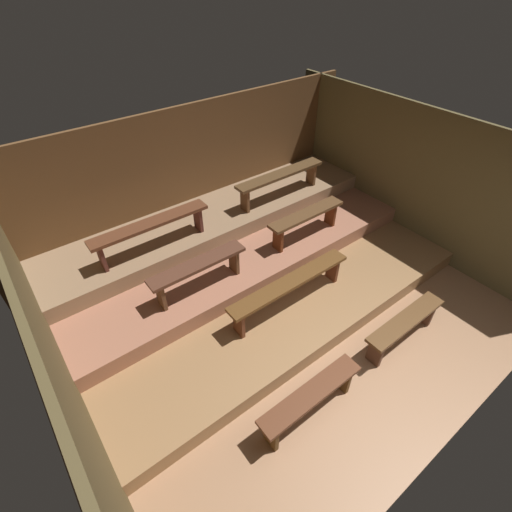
{
  "coord_description": "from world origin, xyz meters",
  "views": [
    {
      "loc": [
        -2.6,
        -0.58,
        4.12
      ],
      "look_at": [
        -0.01,
        2.79,
        0.57
      ],
      "focal_mm": 26.37,
      "sensor_mm": 36.0,
      "label": 1
    }
  ],
  "objects": [
    {
      "name": "bench_floor_left",
      "position": [
        -0.84,
        0.75,
        0.35
      ],
      "size": [
        1.33,
        0.25,
        0.44
      ],
      "color": "brown",
      "rests_on": "ground"
    },
    {
      "name": "bench_middle_left",
      "position": [
        -0.97,
        2.79,
        0.84
      ],
      "size": [
        1.37,
        0.25,
        0.44
      ],
      "color": "brown",
      "rests_on": "platform_middle"
    },
    {
      "name": "wall_left",
      "position": [
        -2.83,
        2.26,
        1.15
      ],
      "size": [
        0.06,
        5.33,
        2.3
      ],
      "primitive_type": "cube",
      "color": "brown",
      "rests_on": "ground"
    },
    {
      "name": "bench_lower_center",
      "position": [
        -0.05,
        2.0,
        0.61
      ],
      "size": [
        1.93,
        0.25,
        0.44
      ],
      "color": "brown",
      "rests_on": "platform_lower"
    },
    {
      "name": "platform_lower",
      "position": [
        0.0,
        2.86,
        0.12
      ],
      "size": [
        5.61,
        3.33,
        0.24
      ],
      "primitive_type": "cube",
      "color": "#9D7248",
      "rests_on": "ground"
    },
    {
      "name": "platform_upper",
      "position": [
        0.0,
        3.94,
        0.61
      ],
      "size": [
        5.61,
        1.17,
        0.24
      ],
      "primitive_type": "cube",
      "color": "#9B7958",
      "rests_on": "platform_middle"
    },
    {
      "name": "bench_middle_right",
      "position": [
        0.97,
        2.79,
        0.84
      ],
      "size": [
        1.37,
        0.25,
        0.44
      ],
      "color": "brown",
      "rests_on": "platform_middle"
    },
    {
      "name": "wall_right",
      "position": [
        2.83,
        2.26,
        1.15
      ],
      "size": [
        0.06,
        5.33,
        2.3
      ],
      "primitive_type": "cube",
      "color": "brown",
      "rests_on": "ground"
    },
    {
      "name": "bench_upper_right",
      "position": [
        1.18,
        3.68,
        1.09
      ],
      "size": [
        1.72,
        0.25,
        0.44
      ],
      "color": "brown",
      "rests_on": "platform_upper"
    },
    {
      "name": "ground",
      "position": [
        0.0,
        2.26,
        -0.04
      ],
      "size": [
        6.41,
        5.33,
        0.08
      ],
      "primitive_type": "cube",
      "color": "#A67652"
    },
    {
      "name": "bench_floor_right",
      "position": [
        0.84,
        0.75,
        0.35
      ],
      "size": [
        1.33,
        0.25,
        0.44
      ],
      "color": "brown",
      "rests_on": "ground"
    },
    {
      "name": "platform_middle",
      "position": [
        0.0,
        3.46,
        0.37
      ],
      "size": [
        5.61,
        2.14,
        0.24
      ],
      "primitive_type": "cube",
      "color": "#AD6E52",
      "rests_on": "platform_lower"
    },
    {
      "name": "bench_upper_left",
      "position": [
        -1.18,
        3.68,
        1.09
      ],
      "size": [
        1.72,
        0.25,
        0.44
      ],
      "color": "brown",
      "rests_on": "platform_upper"
    },
    {
      "name": "wall_back",
      "position": [
        0.0,
        4.56,
        1.15
      ],
      "size": [
        6.41,
        0.06,
        2.3
      ],
      "primitive_type": "cube",
      "color": "brown",
      "rests_on": "ground"
    }
  ]
}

